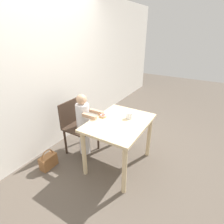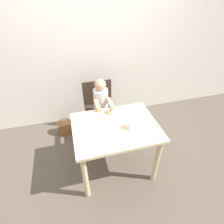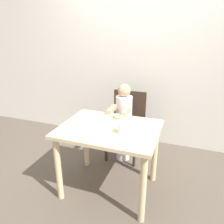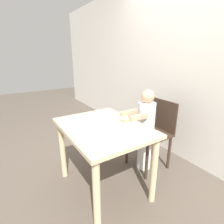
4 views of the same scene
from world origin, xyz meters
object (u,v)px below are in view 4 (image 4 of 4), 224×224
Objects in this scene: chair at (152,132)px; cup at (105,129)px; child_figure at (145,130)px; handbag at (131,138)px; donut at (125,119)px.

cup is at bearing -76.74° from chair.
child_figure reaches higher than cup.
child_figure is 0.74m from handbag.
donut is at bearing 113.48° from cup.
cup is (0.19, -0.81, 0.31)m from chair.
child_figure is at bearing 105.61° from cup.
donut is at bearing -44.28° from handbag.
chair is 0.14m from child_figure.
chair is 0.85× the size of child_figure.
chair is at bearing 90.00° from child_figure.
chair is 2.85× the size of handbag.
child_figure reaches higher than handbag.
chair reaches higher than cup.
donut is (0.04, -0.34, 0.22)m from child_figure.
handbag is 3.45× the size of cup.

